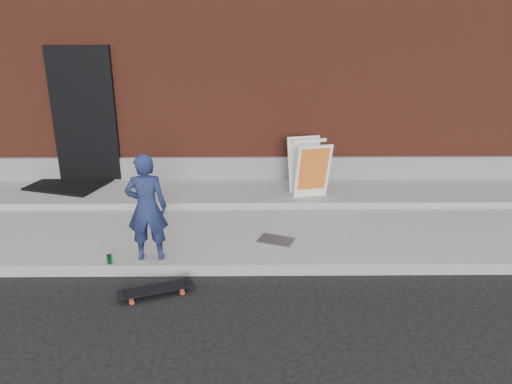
{
  "coord_description": "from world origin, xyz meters",
  "views": [
    {
      "loc": [
        0.19,
        -5.35,
        3.03
      ],
      "look_at": [
        0.25,
        0.8,
        0.8
      ],
      "focal_mm": 35.0,
      "sensor_mm": 36.0,
      "label": 1
    }
  ],
  "objects_px": {
    "soda_can": "(109,259)",
    "child": "(147,208)",
    "pizza_sign": "(309,168)",
    "skateboard": "(156,289)"
  },
  "relations": [
    {
      "from": "soda_can",
      "to": "child",
      "type": "bearing_deg",
      "value": 17.86
    },
    {
      "from": "child",
      "to": "pizza_sign",
      "type": "relative_size",
      "value": 1.47
    },
    {
      "from": "pizza_sign",
      "to": "soda_can",
      "type": "height_order",
      "value": "pizza_sign"
    },
    {
      "from": "child",
      "to": "skateboard",
      "type": "height_order",
      "value": "child"
    },
    {
      "from": "skateboard",
      "to": "soda_can",
      "type": "height_order",
      "value": "soda_can"
    },
    {
      "from": "pizza_sign",
      "to": "soda_can",
      "type": "distance_m",
      "value": 3.42
    },
    {
      "from": "skateboard",
      "to": "pizza_sign",
      "type": "height_order",
      "value": "pizza_sign"
    },
    {
      "from": "child",
      "to": "soda_can",
      "type": "relative_size",
      "value": 11.43
    },
    {
      "from": "child",
      "to": "skateboard",
      "type": "xyz_separation_m",
      "value": [
        0.17,
        -0.63,
        -0.74
      ]
    },
    {
      "from": "skateboard",
      "to": "soda_can",
      "type": "xyz_separation_m",
      "value": [
        -0.63,
        0.48,
        0.13
      ]
    }
  ]
}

